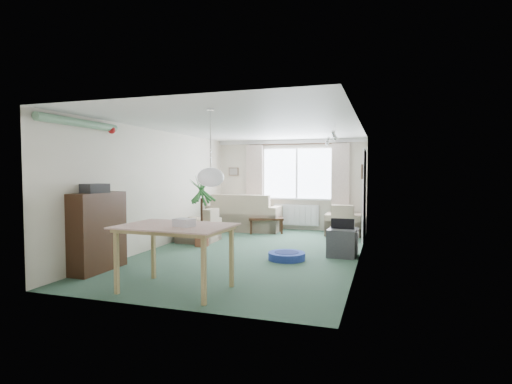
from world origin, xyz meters
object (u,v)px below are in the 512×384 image
(armchair_left, at_px, (199,225))
(dining_table, at_px, (176,259))
(tv_cube, at_px, (343,243))
(houseplant, at_px, (202,211))
(armchair_corner, at_px, (343,219))
(bookshelf, at_px, (98,232))
(coffee_table, at_px, (266,225))
(pet_bed, at_px, (287,256))
(sofa, at_px, (245,212))

(armchair_left, bearing_deg, dining_table, 19.55)
(armchair_left, height_order, tv_cube, armchair_left)
(armchair_left, xyz_separation_m, houseplant, (0.31, -0.49, 0.36))
(armchair_left, relative_size, dining_table, 0.61)
(houseplant, relative_size, dining_table, 1.09)
(armchair_corner, distance_m, armchair_left, 3.54)
(bookshelf, distance_m, houseplant, 2.46)
(armchair_left, distance_m, bookshelf, 2.89)
(houseplant, bearing_deg, tv_cube, -2.08)
(armchair_left, xyz_separation_m, coffee_table, (1.08, 1.61, -0.17))
(coffee_table, xyz_separation_m, pet_bed, (1.22, -2.81, -0.13))
(coffee_table, bearing_deg, armchair_corner, 9.22)
(bookshelf, bearing_deg, armchair_left, 83.15)
(dining_table, distance_m, pet_bed, 2.43)
(tv_cube, height_order, pet_bed, tv_cube)
(coffee_table, distance_m, pet_bed, 3.07)
(armchair_corner, xyz_separation_m, bookshelf, (-3.32, -4.78, 0.24))
(armchair_left, distance_m, dining_table, 3.65)
(sofa, relative_size, pet_bed, 2.94)
(armchair_left, relative_size, bookshelf, 0.67)
(armchair_left, relative_size, coffee_table, 0.95)
(coffee_table, xyz_separation_m, houseplant, (-0.77, -2.10, 0.54))
(sofa, height_order, bookshelf, bookshelf)
(sofa, relative_size, bookshelf, 1.56)
(coffee_table, bearing_deg, sofa, 153.75)
(bookshelf, bearing_deg, pet_bed, 32.21)
(armchair_left, xyz_separation_m, dining_table, (1.33, -3.40, 0.05))
(houseplant, xyz_separation_m, pet_bed, (1.98, -0.71, -0.66))
(coffee_table, relative_size, bookshelf, 0.70)
(armchair_corner, height_order, armchair_left, armchair_corner)
(armchair_left, relative_size, pet_bed, 1.26)
(dining_table, relative_size, tv_cube, 2.42)
(dining_table, xyz_separation_m, pet_bed, (0.96, 2.20, -0.35))
(coffee_table, height_order, tv_cube, tv_cube)
(tv_cube, bearing_deg, bookshelf, -144.14)
(armchair_corner, bearing_deg, tv_cube, 94.43)
(armchair_corner, relative_size, dining_table, 0.63)
(sofa, bearing_deg, coffee_table, 151.81)
(armchair_corner, distance_m, dining_table, 5.57)
(tv_cube, bearing_deg, coffee_table, 137.12)
(armchair_corner, xyz_separation_m, coffee_table, (-1.90, -0.31, -0.18))
(dining_table, bearing_deg, coffee_table, 92.90)
(pet_bed, bearing_deg, armchair_corner, 77.65)
(bookshelf, relative_size, houseplant, 0.84)
(bookshelf, bearing_deg, armchair_corner, 55.20)
(sofa, distance_m, houseplant, 2.45)
(coffee_table, bearing_deg, tv_cube, -46.12)
(coffee_table, relative_size, houseplant, 0.59)
(armchair_corner, distance_m, tv_cube, 2.53)
(armchair_left, height_order, bookshelf, bookshelf)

